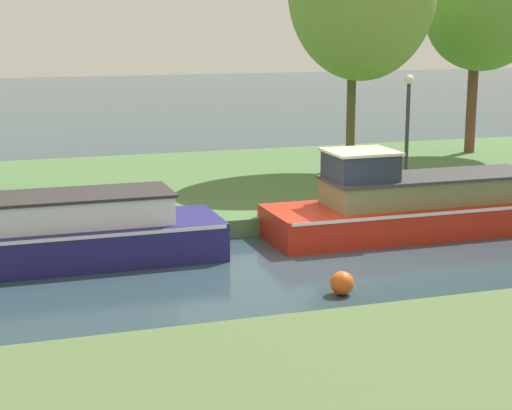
{
  "coord_description": "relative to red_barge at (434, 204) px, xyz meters",
  "views": [
    {
      "loc": [
        -6.12,
        -15.17,
        4.66
      ],
      "look_at": [
        -0.73,
        1.2,
        0.9
      ],
      "focal_mm": 59.09,
      "sensor_mm": 36.0,
      "label": 1
    }
  ],
  "objects": [
    {
      "name": "navy_narrowboat",
      "position": [
        -8.43,
        0.0,
        -0.05
      ],
      "size": [
        6.89,
        1.97,
        1.38
      ],
      "color": "navy",
      "rests_on": "ground_plane"
    },
    {
      "name": "channel_buoy",
      "position": [
        -3.81,
        -3.54,
        -0.42
      ],
      "size": [
        0.42,
        0.42,
        0.42
      ],
      "primitive_type": "sphere",
      "color": "#E55919",
      "rests_on": "ground_plane"
    },
    {
      "name": "ground_plane",
      "position": [
        -3.5,
        -1.2,
        -0.63
      ],
      "size": [
        120.0,
        120.0,
        0.0
      ],
      "primitive_type": "plane",
      "color": "#2A3E48"
    },
    {
      "name": "mooring_post_near",
      "position": [
        -6.29,
        1.57,
        0.15
      ],
      "size": [
        0.19,
        0.19,
        0.76
      ],
      "primitive_type": "cylinder",
      "color": "#443C2D",
      "rests_on": "riverbank_far"
    },
    {
      "name": "red_barge",
      "position": [
        0.0,
        0.0,
        0.0
      ],
      "size": [
        7.9,
        1.99,
        1.95
      ],
      "color": "red",
      "rests_on": "ground_plane"
    },
    {
      "name": "riverbank_far",
      "position": [
        -3.5,
        5.8,
        -0.43
      ],
      "size": [
        72.0,
        10.0,
        0.4
      ],
      "primitive_type": "cube",
      "color": "#4D703F",
      "rests_on": "ground_plane"
    },
    {
      "name": "lamp_post",
      "position": [
        0.69,
        2.64,
        1.64
      ],
      "size": [
        0.24,
        0.24,
        2.97
      ],
      "color": "#333338",
      "rests_on": "riverbank_far"
    },
    {
      "name": "willow_tree_right",
      "position": [
        5.84,
        7.46,
        4.22
      ],
      "size": [
        3.74,
        3.32,
        6.24
      ],
      "color": "brown",
      "rests_on": "riverbank_far"
    }
  ]
}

